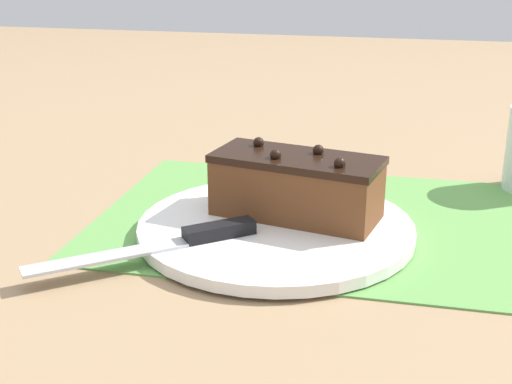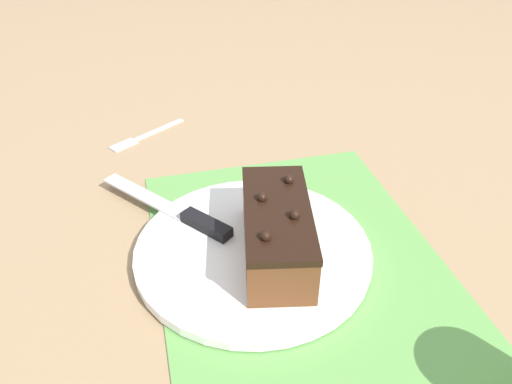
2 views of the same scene
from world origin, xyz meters
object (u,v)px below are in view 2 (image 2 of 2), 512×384
at_px(cake_plate, 253,250).
at_px(serving_knife, 185,214).
at_px(dessert_fork, 142,136).
at_px(chocolate_cake, 277,231).

distance_m(cake_plate, serving_knife, 0.11).
bearing_deg(cake_plate, serving_knife, 43.26).
xyz_separation_m(cake_plate, serving_knife, (0.08, 0.07, 0.01)).
xyz_separation_m(serving_knife, dessert_fork, (0.26, 0.04, -0.02)).
bearing_deg(cake_plate, chocolate_cake, -124.40).
relative_size(chocolate_cake, serving_knife, 0.98).
relative_size(cake_plate, serving_knife, 1.51).
distance_m(serving_knife, dessert_fork, 0.27).
xyz_separation_m(cake_plate, chocolate_cake, (-0.02, -0.02, 0.04)).
bearing_deg(cake_plate, dessert_fork, 18.57).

